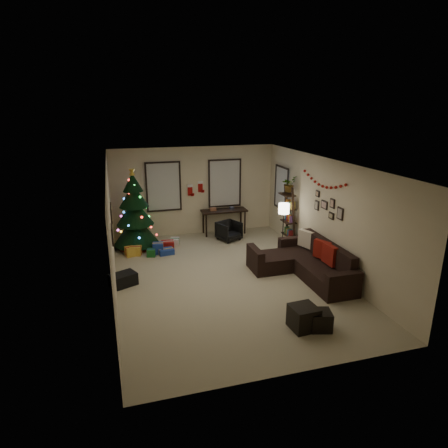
{
  "coord_description": "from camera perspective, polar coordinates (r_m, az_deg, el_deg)",
  "views": [
    {
      "loc": [
        -2.38,
        -7.99,
        3.93
      ],
      "look_at": [
        0.1,
        0.6,
        1.15
      ],
      "focal_mm": 31.25,
      "sensor_mm": 36.0,
      "label": 1
    }
  ],
  "objects": [
    {
      "name": "floor",
      "position": [
        9.21,
        0.44,
        -7.97
      ],
      "size": [
        7.0,
        7.0,
        0.0
      ],
      "primitive_type": "plane",
      "color": "tan",
      "rests_on": "ground"
    },
    {
      "name": "ceiling",
      "position": [
        8.42,
        0.48,
        8.89
      ],
      "size": [
        7.0,
        7.0,
        0.0
      ],
      "primitive_type": "plane",
      "rotation": [
        3.14,
        0.0,
        0.0
      ],
      "color": "white",
      "rests_on": "floor"
    },
    {
      "name": "wall_back",
      "position": [
        12.01,
        -4.32,
        4.82
      ],
      "size": [
        5.0,
        0.0,
        5.0
      ],
      "primitive_type": "plane",
      "rotation": [
        1.57,
        0.0,
        0.0
      ],
      "color": "beige",
      "rests_on": "floor"
    },
    {
      "name": "wall_front",
      "position": [
        5.69,
        10.7,
        -9.96
      ],
      "size": [
        5.0,
        0.0,
        5.0
      ],
      "primitive_type": "plane",
      "rotation": [
        -1.57,
        0.0,
        0.0
      ],
      "color": "beige",
      "rests_on": "floor"
    },
    {
      "name": "wall_left",
      "position": [
        8.39,
        -16.13,
        -1.32
      ],
      "size": [
        0.0,
        7.0,
        7.0
      ],
      "primitive_type": "plane",
      "rotation": [
        1.57,
        0.0,
        1.57
      ],
      "color": "beige",
      "rests_on": "floor"
    },
    {
      "name": "wall_right",
      "position": [
        9.71,
        14.76,
        1.28
      ],
      "size": [
        0.0,
        7.0,
        7.0
      ],
      "primitive_type": "plane",
      "rotation": [
        1.57,
        0.0,
        -1.57
      ],
      "color": "beige",
      "rests_on": "floor"
    },
    {
      "name": "window_back_left",
      "position": [
        11.79,
        -8.85,
        5.42
      ],
      "size": [
        1.05,
        0.06,
        1.5
      ],
      "color": "#728CB2",
      "rests_on": "wall_back"
    },
    {
      "name": "window_back_right",
      "position": [
        12.16,
        0.1,
        5.99
      ],
      "size": [
        1.05,
        0.06,
        1.5
      ],
      "color": "#728CB2",
      "rests_on": "wall_back"
    },
    {
      "name": "window_right_wall",
      "position": [
        11.85,
        8.46,
        5.25
      ],
      "size": [
        0.06,
        0.9,
        1.3
      ],
      "color": "#728CB2",
      "rests_on": "wall_right"
    },
    {
      "name": "christmas_tree",
      "position": [
        11.11,
        -12.91,
        1.33
      ],
      "size": [
        1.25,
        1.25,
        2.32
      ],
      "rotation": [
        0.0,
        0.0,
        -0.18
      ],
      "color": "black",
      "rests_on": "floor"
    },
    {
      "name": "presents",
      "position": [
        10.97,
        -10.57,
        -3.38
      ],
      "size": [
        1.54,
        1.08,
        0.3
      ],
      "rotation": [
        0.0,
        0.0,
        0.35
      ],
      "color": "maroon",
      "rests_on": "floor"
    },
    {
      "name": "sofa",
      "position": [
        9.51,
        11.85,
        -5.74
      ],
      "size": [
        1.75,
        2.55,
        0.84
      ],
      "color": "black",
      "rests_on": "floor"
    },
    {
      "name": "pillow_red_a",
      "position": [
        9.19,
        15.18,
        -4.34
      ],
      "size": [
        0.14,
        0.46,
        0.46
      ],
      "primitive_type": "cube",
      "rotation": [
        0.0,
        0.0,
        0.05
      ],
      "color": "maroon",
      "rests_on": "sofa"
    },
    {
      "name": "pillow_red_b",
      "position": [
        9.45,
        14.17,
        -3.65
      ],
      "size": [
        0.28,
        0.44,
        0.43
      ],
      "primitive_type": "cube",
      "rotation": [
        0.0,
        0.0,
        0.43
      ],
      "color": "maroon",
      "rests_on": "sofa"
    },
    {
      "name": "pillow_cream",
      "position": [
        10.12,
        11.87,
        -2.14
      ],
      "size": [
        0.26,
        0.44,
        0.43
      ],
      "primitive_type": "cube",
      "rotation": [
        0.0,
        0.0,
        0.36
      ],
      "color": "beige",
      "rests_on": "sofa"
    },
    {
      "name": "ottoman_near",
      "position": [
        7.39,
        11.55,
        -13.26
      ],
      "size": [
        0.49,
        0.49,
        0.44
      ],
      "primitive_type": "cube",
      "rotation": [
        0.0,
        0.0,
        0.07
      ],
      "color": "black",
      "rests_on": "floor"
    },
    {
      "name": "ottoman_far",
      "position": [
        7.45,
        13.91,
        -13.5
      ],
      "size": [
        0.46,
        0.46,
        0.35
      ],
      "primitive_type": "cube",
      "rotation": [
        0.0,
        0.0,
        -0.26
      ],
      "color": "black",
      "rests_on": "floor"
    },
    {
      "name": "desk",
      "position": [
        12.11,
        0.01,
        1.67
      ],
      "size": [
        1.41,
        0.5,
        0.76
      ],
      "color": "black",
      "rests_on": "floor"
    },
    {
      "name": "desk_chair",
      "position": [
        11.62,
        0.73,
        -1.01
      ],
      "size": [
        0.72,
        0.7,
        0.57
      ],
      "primitive_type": "imported",
      "rotation": [
        0.0,
        0.0,
        0.42
      ],
      "color": "black",
      "rests_on": "floor"
    },
    {
      "name": "bookshelf",
      "position": [
        11.1,
        9.52,
        0.96
      ],
      "size": [
        0.3,
        0.52,
        1.77
      ],
      "color": "black",
      "rests_on": "floor"
    },
    {
      "name": "potted_plant",
      "position": [
        10.97,
        9.52,
        6.12
      ],
      "size": [
        0.68,
        0.67,
        0.58
      ],
      "primitive_type": "imported",
      "rotation": [
        0.0,
        0.0,
        0.63
      ],
      "color": "#4C4C4C",
      "rests_on": "bookshelf"
    },
    {
      "name": "floor_lamp",
      "position": [
        10.56,
        8.74,
        1.78
      ],
      "size": [
        0.29,
        0.29,
        1.37
      ],
      "rotation": [
        0.0,
        0.0,
        -0.13
      ],
      "color": "black",
      "rests_on": "floor"
    },
    {
      "name": "art_map",
      "position": [
        9.25,
        -16.14,
        1.16
      ],
      "size": [
        0.04,
        0.6,
        0.5
      ],
      "color": "black",
      "rests_on": "wall_left"
    },
    {
      "name": "art_abstract",
      "position": [
        7.95,
        -16.02,
        -1.46
      ],
      "size": [
        0.04,
        0.45,
        0.35
      ],
      "color": "black",
      "rests_on": "wall_left"
    },
    {
      "name": "gallery",
      "position": [
        9.58,
        14.98,
        2.43
      ],
      "size": [
        0.03,
        1.25,
        0.54
      ],
      "color": "black",
      "rests_on": "wall_right"
    },
    {
      "name": "garland",
      "position": [
        9.67,
        14.27,
        6.06
      ],
      "size": [
        0.08,
        1.9,
        0.3
      ],
      "primitive_type": null,
      "color": "#A5140C",
      "rests_on": "wall_right"
    },
    {
      "name": "stocking_left",
      "position": [
        11.93,
        -4.94,
        4.99
      ],
      "size": [
        0.2,
        0.05,
        0.36
      ],
      "color": "#990F0C",
      "rests_on": "wall_back"
    },
    {
      "name": "stocking_right",
      "position": [
        12.02,
        -3.44,
        5.5
      ],
      "size": [
        0.2,
        0.05,
        0.36
      ],
      "color": "#990F0C",
      "rests_on": "wall_back"
    },
    {
      "name": "storage_bin",
      "position": [
        9.12,
        -14.53,
        -7.87
      ],
      "size": [
        0.67,
        0.58,
        0.28
      ],
      "primitive_type": "cube",
      "rotation": [
        0.0,
        0.0,
        0.43
      ],
      "color": "black",
      "rests_on": "floor"
    }
  ]
}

